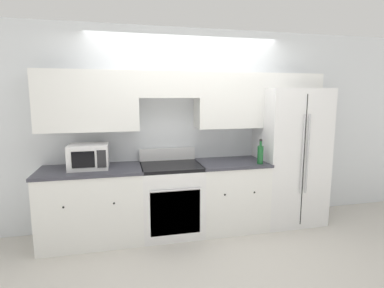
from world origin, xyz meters
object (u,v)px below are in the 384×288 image
at_px(microwave, 89,156).
at_px(refrigerator, 289,156).
at_px(oven_range, 171,198).
at_px(bottle, 260,154).

bearing_deg(microwave, refrigerator, -0.12).
xyz_separation_m(oven_range, microwave, (-0.97, 0.04, 0.58)).
relative_size(oven_range, bottle, 3.35).
bearing_deg(refrigerator, microwave, 179.88).
xyz_separation_m(oven_range, bottle, (1.10, -0.20, 0.56)).
height_order(oven_range, refrigerator, refrigerator).
bearing_deg(refrigerator, bottle, -156.87).
bearing_deg(bottle, microwave, 173.43).
relative_size(refrigerator, microwave, 4.10).
height_order(oven_range, bottle, bottle).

